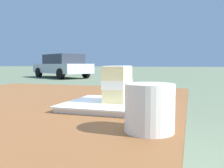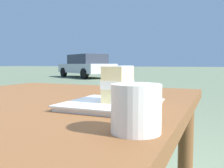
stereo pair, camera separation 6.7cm
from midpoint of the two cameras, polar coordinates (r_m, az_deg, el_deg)
patio_table at (r=0.91m, az=-15.16°, el=-9.86°), size 1.11×1.03×0.74m
dessert_plate at (r=0.67m, az=2.84°, el=-4.89°), size 0.24×0.24×0.02m
cake_slice at (r=0.67m, az=4.22°, el=0.02°), size 0.10×0.07×0.10m
dessert_fork at (r=0.88m, az=7.42°, el=-2.95°), size 0.14×0.12×0.01m
coffee_cup at (r=0.43m, az=10.10°, el=-5.51°), size 0.09×0.09×0.09m
parked_car_near at (r=15.67m, az=-6.00°, el=4.32°), size 3.93×4.82×1.47m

